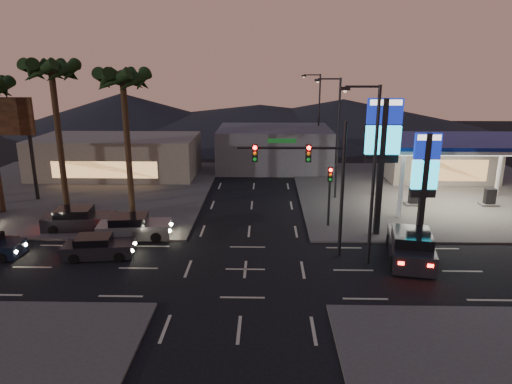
{
  "coord_description": "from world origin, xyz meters",
  "views": [
    {
      "loc": [
        1.11,
        -23.26,
        11.01
      ],
      "look_at": [
        0.48,
        5.28,
        3.0
      ],
      "focal_mm": 32.0,
      "sensor_mm": 36.0,
      "label": 1
    }
  ],
  "objects_px": {
    "gas_station": "(458,144)",
    "car_lane_a_front": "(98,247)",
    "traffic_signal_mast": "(312,170)",
    "pylon_sign_tall": "(383,140)",
    "car_lane_b_front": "(133,228)",
    "suv_station": "(410,246)",
    "car_lane_b_mid": "(79,220)",
    "pylon_sign_short": "(425,171)"
  },
  "relations": [
    {
      "from": "gas_station",
      "to": "car_lane_b_front",
      "type": "bearing_deg",
      "value": -162.56
    },
    {
      "from": "gas_station",
      "to": "car_lane_a_front",
      "type": "height_order",
      "value": "gas_station"
    },
    {
      "from": "pylon_sign_short",
      "to": "car_lane_b_mid",
      "type": "distance_m",
      "value": 23.12
    },
    {
      "from": "car_lane_b_mid",
      "to": "suv_station",
      "type": "relative_size",
      "value": 0.86
    },
    {
      "from": "traffic_signal_mast",
      "to": "car_lane_b_front",
      "type": "relative_size",
      "value": 1.63
    },
    {
      "from": "gas_station",
      "to": "car_lane_a_front",
      "type": "bearing_deg",
      "value": -156.98
    },
    {
      "from": "pylon_sign_tall",
      "to": "car_lane_b_front",
      "type": "xyz_separation_m",
      "value": [
        -16.03,
        -0.89,
        -5.68
      ]
    },
    {
      "from": "traffic_signal_mast",
      "to": "car_lane_b_mid",
      "type": "relative_size",
      "value": 1.63
    },
    {
      "from": "car_lane_b_front",
      "to": "traffic_signal_mast",
      "type": "bearing_deg",
      "value": -13.07
    },
    {
      "from": "car_lane_a_front",
      "to": "car_lane_b_mid",
      "type": "distance_m",
      "value": 5.48
    },
    {
      "from": "car_lane_a_front",
      "to": "traffic_signal_mast",
      "type": "bearing_deg",
      "value": 2.29
    },
    {
      "from": "gas_station",
      "to": "pylon_sign_short",
      "type": "distance_m",
      "value": 9.02
    },
    {
      "from": "pylon_sign_short",
      "to": "car_lane_a_front",
      "type": "distance_m",
      "value": 20.38
    },
    {
      "from": "car_lane_b_mid",
      "to": "car_lane_b_front",
      "type": "bearing_deg",
      "value": -19.29
    },
    {
      "from": "traffic_signal_mast",
      "to": "car_lane_b_front",
      "type": "distance_m",
      "value": 12.43
    },
    {
      "from": "gas_station",
      "to": "car_lane_b_front",
      "type": "height_order",
      "value": "gas_station"
    },
    {
      "from": "pylon_sign_short",
      "to": "car_lane_a_front",
      "type": "xyz_separation_m",
      "value": [
        -19.75,
        -3.01,
        -4.04
      ]
    },
    {
      "from": "car_lane_a_front",
      "to": "car_lane_b_mid",
      "type": "bearing_deg",
      "value": 123.04
    },
    {
      "from": "traffic_signal_mast",
      "to": "suv_station",
      "type": "bearing_deg",
      "value": -4.42
    },
    {
      "from": "gas_station",
      "to": "car_lane_a_front",
      "type": "distance_m",
      "value": 27.26
    },
    {
      "from": "gas_station",
      "to": "pylon_sign_tall",
      "type": "distance_m",
      "value": 10.01
    },
    {
      "from": "pylon_sign_short",
      "to": "car_lane_b_mid",
      "type": "bearing_deg",
      "value": 176.03
    },
    {
      "from": "gas_station",
      "to": "car_lane_a_front",
      "type": "xyz_separation_m",
      "value": [
        -24.75,
        -10.51,
        -4.46
      ]
    },
    {
      "from": "pylon_sign_tall",
      "to": "car_lane_b_front",
      "type": "distance_m",
      "value": 17.03
    },
    {
      "from": "pylon_sign_short",
      "to": "suv_station",
      "type": "xyz_separation_m",
      "value": [
        -1.46,
        -2.96,
        -3.82
      ]
    },
    {
      "from": "pylon_sign_short",
      "to": "car_lane_b_front",
      "type": "xyz_separation_m",
      "value": [
        -18.53,
        0.11,
        -3.94
      ]
    },
    {
      "from": "pylon_sign_tall",
      "to": "suv_station",
      "type": "height_order",
      "value": "pylon_sign_tall"
    },
    {
      "from": "car_lane_b_front",
      "to": "suv_station",
      "type": "xyz_separation_m",
      "value": [
        17.07,
        -3.07,
        0.12
      ]
    },
    {
      "from": "car_lane_b_front",
      "to": "car_lane_b_mid",
      "type": "xyz_separation_m",
      "value": [
        -4.2,
        1.47,
        0.0
      ]
    },
    {
      "from": "suv_station",
      "to": "gas_station",
      "type": "bearing_deg",
      "value": 58.29
    },
    {
      "from": "pylon_sign_tall",
      "to": "traffic_signal_mast",
      "type": "height_order",
      "value": "pylon_sign_tall"
    },
    {
      "from": "car_lane_b_mid",
      "to": "car_lane_a_front",
      "type": "bearing_deg",
      "value": -56.96
    },
    {
      "from": "gas_station",
      "to": "pylon_sign_short",
      "type": "relative_size",
      "value": 1.74
    },
    {
      "from": "car_lane_b_front",
      "to": "car_lane_b_mid",
      "type": "distance_m",
      "value": 4.45
    },
    {
      "from": "pylon_sign_tall",
      "to": "traffic_signal_mast",
      "type": "bearing_deg",
      "value": -143.48
    },
    {
      "from": "pylon_sign_tall",
      "to": "car_lane_b_front",
      "type": "relative_size",
      "value": 1.84
    },
    {
      "from": "pylon_sign_short",
      "to": "gas_station",
      "type": "bearing_deg",
      "value": 56.31
    },
    {
      "from": "pylon_sign_tall",
      "to": "suv_station",
      "type": "distance_m",
      "value": 6.9
    },
    {
      "from": "traffic_signal_mast",
      "to": "pylon_sign_tall",
      "type": "bearing_deg",
      "value": 36.52
    },
    {
      "from": "gas_station",
      "to": "car_lane_b_front",
      "type": "xyz_separation_m",
      "value": [
        -23.53,
        -7.39,
        -4.36
      ]
    },
    {
      "from": "car_lane_b_front",
      "to": "pylon_sign_short",
      "type": "bearing_deg",
      "value": -0.33
    },
    {
      "from": "pylon_sign_tall",
      "to": "suv_station",
      "type": "relative_size",
      "value": 1.57
    }
  ]
}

